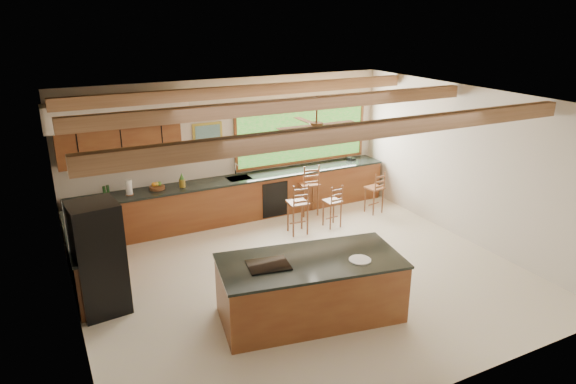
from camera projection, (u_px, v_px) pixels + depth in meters
name	position (u px, v px, depth m)	size (l,w,h in m)	color
ground	(303.00, 275.00, 8.87)	(7.20, 7.20, 0.00)	beige
room_shell	(277.00, 143.00, 8.61)	(7.27, 6.54, 3.02)	beige
counter_run	(210.00, 210.00, 10.49)	(7.12, 3.10, 1.23)	brown
island	(310.00, 288.00, 7.54)	(2.83, 1.69, 0.94)	brown
refrigerator	(99.00, 258.00, 7.55)	(0.74, 0.72, 1.74)	black
bar_stool_a	(310.00, 185.00, 11.27)	(0.48, 0.48, 1.17)	brown
bar_stool_b	(299.00, 204.00, 10.30)	(0.43, 0.43, 1.09)	brown
bar_stool_c	(334.00, 202.00, 10.65)	(0.36, 0.36, 0.93)	brown
bar_stool_d	(376.00, 189.00, 11.40)	(0.40, 0.40, 0.97)	brown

